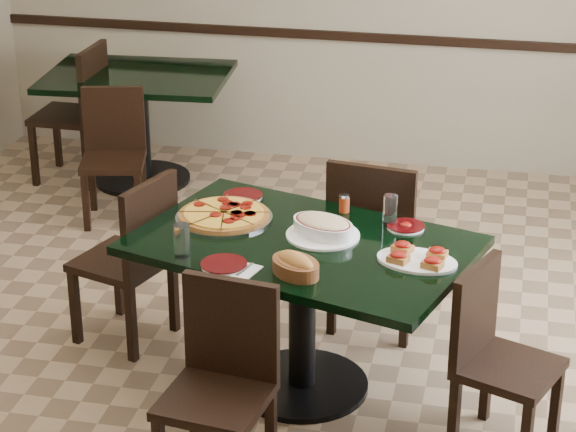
% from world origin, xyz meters
% --- Properties ---
extents(floor, '(5.50, 5.50, 0.00)m').
position_xyz_m(floor, '(0.00, 0.00, 0.00)').
color(floor, '#947655').
rests_on(floor, ground).
extents(room_shell, '(5.50, 5.50, 5.50)m').
position_xyz_m(room_shell, '(1.02, 1.73, 1.17)').
color(room_shell, white).
rests_on(room_shell, floor).
extents(main_table, '(1.65, 1.31, 0.75)m').
position_xyz_m(main_table, '(0.27, -0.28, 0.57)').
color(main_table, black).
rests_on(main_table, floor).
extents(back_table, '(1.24, 0.94, 0.75)m').
position_xyz_m(back_table, '(-1.31, 2.06, 0.52)').
color(back_table, black).
rests_on(back_table, floor).
extents(chair_far, '(0.50, 0.50, 0.94)m').
position_xyz_m(chair_far, '(0.51, 0.33, 0.53)').
color(chair_far, black).
rests_on(chair_far, floor).
extents(chair_near, '(0.45, 0.45, 0.85)m').
position_xyz_m(chair_near, '(0.09, -1.00, 0.47)').
color(chair_near, black).
rests_on(chair_near, floor).
extents(chair_right, '(0.49, 0.49, 0.81)m').
position_xyz_m(chair_right, '(1.13, -0.54, 0.45)').
color(chair_right, black).
rests_on(chair_right, floor).
extents(chair_left, '(0.51, 0.51, 0.87)m').
position_xyz_m(chair_left, '(-0.62, -0.02, 0.49)').
color(chair_left, black).
rests_on(chair_left, floor).
extents(back_chair_near, '(0.46, 0.46, 0.81)m').
position_xyz_m(back_chair_near, '(-1.27, 1.46, 0.45)').
color(back_chair_near, black).
rests_on(back_chair_near, floor).
extents(back_chair_left, '(0.44, 0.44, 0.93)m').
position_xyz_m(back_chair_left, '(-1.71, 2.01, 0.52)').
color(back_chair_left, black).
rests_on(back_chair_left, floor).
extents(pepperoni_pizza, '(0.45, 0.45, 0.04)m').
position_xyz_m(pepperoni_pizza, '(-0.13, -0.11, 0.77)').
color(pepperoni_pizza, '#B7B6BE').
rests_on(pepperoni_pizza, main_table).
extents(lasagna_casserole, '(0.35, 0.33, 0.09)m').
position_xyz_m(lasagna_casserole, '(0.35, -0.21, 0.80)').
color(lasagna_casserole, white).
rests_on(lasagna_casserole, main_table).
extents(bread_basket, '(0.28, 0.27, 0.10)m').
position_xyz_m(bread_basket, '(0.31, -0.60, 0.79)').
color(bread_basket, brown).
rests_on(bread_basket, main_table).
extents(bruschetta_platter, '(0.39, 0.31, 0.05)m').
position_xyz_m(bruschetta_platter, '(0.78, -0.39, 0.77)').
color(bruschetta_platter, white).
rests_on(bruschetta_platter, main_table).
extents(side_plate_near, '(0.20, 0.20, 0.02)m').
position_xyz_m(side_plate_near, '(-0.00, -0.60, 0.76)').
color(side_plate_near, white).
rests_on(side_plate_near, main_table).
extents(side_plate_far_r, '(0.17, 0.17, 0.03)m').
position_xyz_m(side_plate_far_r, '(0.70, -0.04, 0.76)').
color(side_plate_far_r, white).
rests_on(side_plate_far_r, main_table).
extents(side_plate_far_l, '(0.19, 0.19, 0.02)m').
position_xyz_m(side_plate_far_l, '(-0.11, 0.15, 0.76)').
color(side_plate_far_l, white).
rests_on(side_plate_far_l, main_table).
extents(napkin_setting, '(0.18, 0.18, 0.01)m').
position_xyz_m(napkin_setting, '(0.07, -0.62, 0.75)').
color(napkin_setting, white).
rests_on(napkin_setting, main_table).
extents(water_glass_a, '(0.07, 0.07, 0.14)m').
position_xyz_m(water_glass_a, '(0.62, -0.01, 0.82)').
color(water_glass_a, white).
rests_on(water_glass_a, main_table).
extents(water_glass_b, '(0.07, 0.07, 0.15)m').
position_xyz_m(water_glass_b, '(-0.20, -0.54, 0.82)').
color(water_glass_b, white).
rests_on(water_glass_b, main_table).
extents(pepper_shaker, '(0.05, 0.05, 0.09)m').
position_xyz_m(pepper_shaker, '(0.39, 0.08, 0.79)').
color(pepper_shaker, '#A94212').
rests_on(pepper_shaker, main_table).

